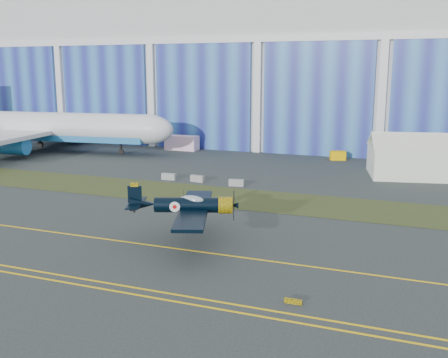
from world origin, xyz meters
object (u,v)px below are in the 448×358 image
at_px(warbird, 187,205).
at_px(tug, 338,156).
at_px(shipping_container, 182,143).
at_px(jetliner, 37,95).
at_px(tent, 419,154).

relative_size(warbird, tug, 6.25).
bearing_deg(shipping_container, jetliner, -155.34).
distance_m(jetliner, shipping_container, 28.32).
height_order(jetliner, shipping_container, jetliner).
relative_size(tent, shipping_container, 2.43).
relative_size(jetliner, tug, 25.64).
distance_m(shipping_container, tug, 29.85).
bearing_deg(jetliner, warbird, -45.35).
distance_m(warbird, tug, 49.26).
relative_size(jetliner, tent, 4.26).
bearing_deg(shipping_container, tent, -13.17).
xyz_separation_m(warbird, tug, (5.43, 48.89, -2.63)).
distance_m(warbird, shipping_container, 55.28).
height_order(warbird, tent, tent).
xyz_separation_m(jetliner, shipping_container, (24.53, 10.84, -9.09)).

